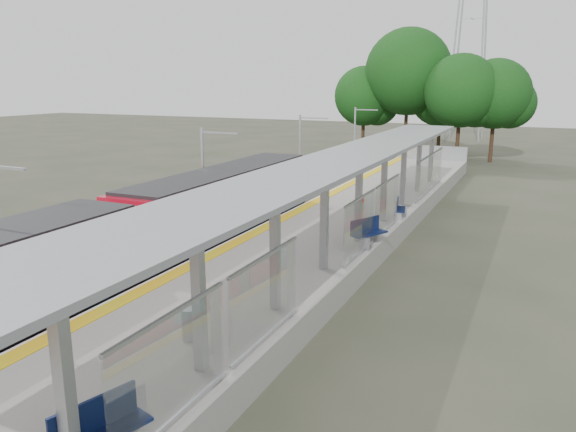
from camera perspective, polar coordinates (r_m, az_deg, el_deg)
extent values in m
cube|color=#59544C|center=(28.52, -4.28, -1.70)|extent=(3.00, 70.00, 0.24)
cube|color=gray|center=(26.61, 4.24, -1.97)|extent=(6.00, 50.00, 1.00)
cube|color=gold|center=(27.43, -0.74, -0.35)|extent=(0.60, 50.00, 0.02)
cube|color=#9EA0A5|center=(50.17, 14.33, 6.27)|extent=(6.00, 0.10, 1.20)
cube|color=black|center=(26.69, -6.39, -1.63)|extent=(2.50, 13.50, 0.70)
cube|color=#AD0C20|center=(26.31, -6.48, 1.73)|extent=(2.65, 13.50, 2.50)
cube|color=black|center=(26.30, -6.48, 1.84)|extent=(2.72, 12.96, 1.20)
cube|color=black|center=(26.08, -6.56, 4.53)|extent=(2.40, 12.83, 0.15)
cube|color=#0C5B7E|center=(25.68, -3.87, 1.15)|extent=(0.04, 1.30, 2.00)
cylinder|color=black|center=(23.03, -12.42, -5.13)|extent=(2.20, 0.70, 0.70)
cube|color=black|center=(20.84, -16.47, -2.62)|extent=(2.30, 0.80, 2.40)
cube|color=#9EA0A5|center=(10.36, -21.78, -15.47)|extent=(0.25, 0.25, 3.50)
cube|color=#9EA0A5|center=(13.11, -9.05, -8.38)|extent=(0.25, 0.25, 3.50)
cube|color=#9EA0A5|center=(16.38, -1.32, -3.70)|extent=(0.25, 0.25, 3.50)
cube|color=#9EA0A5|center=(19.92, 3.71, -0.58)|extent=(0.25, 0.25, 3.50)
cube|color=#9EA0A5|center=(23.61, 7.19, 1.58)|extent=(0.25, 0.25, 3.50)
cube|color=#9EA0A5|center=(27.38, 9.72, 3.15)|extent=(0.25, 0.25, 3.50)
cube|color=#9EA0A5|center=(31.21, 11.64, 4.33)|extent=(0.25, 0.25, 3.50)
cube|color=#9EA0A5|center=(35.08, 13.14, 5.25)|extent=(0.25, 0.25, 3.50)
cube|color=#9EA0A5|center=(38.98, 14.35, 5.99)|extent=(0.25, 0.25, 3.50)
cube|color=gray|center=(21.55, 4.70, 5.44)|extent=(3.20, 38.00, 0.16)
cylinder|color=#9EA0A5|center=(22.13, 0.90, 5.49)|extent=(0.24, 38.00, 0.24)
cube|color=silver|center=(11.49, -11.61, -14.82)|extent=(0.05, 3.70, 2.20)
cube|color=silver|center=(14.58, -2.27, -8.22)|extent=(0.05, 3.70, 2.20)
cube|color=silver|center=(21.67, 7.31, -1.00)|extent=(0.05, 3.70, 2.20)
cube|color=silver|center=(25.42, 10.02, 1.07)|extent=(0.05, 3.70, 2.20)
cube|color=silver|center=(33.09, 13.57, 3.78)|extent=(0.05, 3.70, 2.20)
cube|color=silver|center=(36.98, 14.80, 4.71)|extent=(0.05, 3.70, 2.20)
cylinder|color=#382316|center=(60.48, 7.61, 8.15)|extent=(0.36, 0.36, 4.05)
sphere|color=#134213|center=(60.24, 7.74, 11.99)|extent=(6.15, 6.15, 6.15)
cylinder|color=#382316|center=(59.11, 11.86, 8.65)|extent=(0.36, 0.36, 5.66)
sphere|color=#134213|center=(58.92, 12.13, 14.14)|extent=(8.61, 8.61, 8.61)
cylinder|color=#382316|center=(60.01, 15.06, 7.82)|extent=(0.36, 0.36, 4.15)
sphere|color=#134213|center=(59.77, 15.31, 11.78)|extent=(6.31, 6.31, 6.31)
cylinder|color=#382316|center=(55.86, 16.85, 7.48)|extent=(0.36, 0.36, 4.48)
sphere|color=#134213|center=(55.61, 17.17, 12.07)|extent=(6.81, 6.81, 6.81)
cylinder|color=#382316|center=(57.30, 19.99, 7.29)|extent=(0.36, 0.36, 4.29)
sphere|color=#134213|center=(57.05, 20.34, 11.57)|extent=(6.52, 6.52, 6.52)
cube|color=#9EA0A5|center=(18.12, -27.21, 4.43)|extent=(2.00, 0.08, 0.08)
cylinder|color=#9EA0A5|center=(28.03, -8.59, 3.33)|extent=(0.16, 0.16, 5.40)
cube|color=#9EA0A5|center=(27.16, -6.99, 8.38)|extent=(2.00, 0.08, 0.08)
cylinder|color=#9EA0A5|center=(38.51, 1.22, 6.24)|extent=(0.16, 0.16, 5.40)
cube|color=#9EA0A5|center=(37.89, 2.65, 9.91)|extent=(2.00, 0.08, 0.08)
cylinder|color=#9EA0A5|center=(49.68, 6.77, 7.81)|extent=(0.16, 0.16, 5.40)
cube|color=#9EA0A5|center=(49.20, 7.98, 10.64)|extent=(2.00, 0.08, 0.08)
cube|color=#0D1843|center=(11.12, -19.09, -18.49)|extent=(0.57, 1.64, 0.62)
cube|color=#9EA0A5|center=(11.72, -15.60, -19.88)|extent=(0.45, 0.20, 0.50)
cube|color=#0D1843|center=(23.23, 8.32, -1.81)|extent=(1.17, 1.74, 0.07)
cube|color=#0D1843|center=(23.21, 7.82, -0.95)|extent=(0.77, 1.56, 0.62)
cube|color=#9EA0A5|center=(22.68, 7.82, -2.85)|extent=(0.44, 0.25, 0.49)
cube|color=#9EA0A5|center=(23.93, 8.76, -2.01)|extent=(0.44, 0.25, 0.49)
cube|color=#0D1843|center=(28.36, 11.38, 0.68)|extent=(0.66, 1.43, 0.05)
cube|color=#0D1843|center=(28.34, 11.05, 1.25)|extent=(0.31, 1.36, 0.50)
cube|color=#9EA0A5|center=(27.89, 11.10, 0.03)|extent=(0.37, 0.12, 0.40)
cube|color=#9EA0A5|center=(28.93, 11.62, 0.49)|extent=(0.37, 0.12, 0.40)
cylinder|color=beige|center=(25.21, 7.31, -0.19)|extent=(0.35, 0.35, 1.32)
cube|color=red|center=(25.04, 7.36, 1.58)|extent=(0.31, 0.14, 0.22)
cylinder|color=#9EA0A5|center=(15.13, -9.96, -10.76)|extent=(0.49, 0.49, 0.86)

